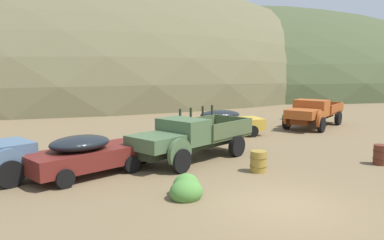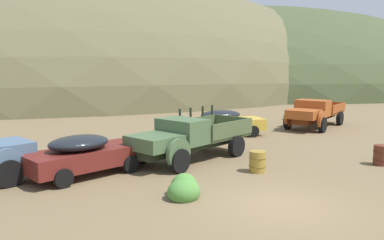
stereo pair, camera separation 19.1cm
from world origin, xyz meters
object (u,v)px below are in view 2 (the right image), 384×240
object	(u,v)px
car_oxblood	(89,153)
car_faded_yellow	(227,122)
truck_oxide_orange	(313,113)
oil_drum_spare	(381,155)
oil_drum_by_truck	(257,162)
truck_weathered_green	(184,139)

from	to	relation	value
car_oxblood	car_faded_yellow	size ratio (longest dim) A/B	0.97
car_faded_yellow	truck_oxide_orange	distance (m)	6.73
car_faded_yellow	truck_oxide_orange	bearing A→B (deg)	8.96
oil_drum_spare	oil_drum_by_truck	world-z (taller)	oil_drum_spare
truck_weathered_green	car_oxblood	bearing A→B (deg)	-18.53
oil_drum_spare	car_faded_yellow	bearing A→B (deg)	96.10
truck_weathered_green	oil_drum_by_truck	size ratio (longest dim) A/B	7.73
car_oxblood	oil_drum_spare	world-z (taller)	car_oxblood
car_faded_yellow	oil_drum_by_truck	world-z (taller)	car_faded_yellow
car_oxblood	oil_drum_by_truck	world-z (taller)	car_oxblood
oil_drum_spare	oil_drum_by_truck	xyz separation A→B (m)	(-5.07, 2.12, -0.00)
car_faded_yellow	oil_drum_by_truck	bearing A→B (deg)	-104.45
oil_drum_by_truck	truck_weathered_green	bearing A→B (deg)	114.71
truck_weathered_green	truck_oxide_orange	world-z (taller)	truck_weathered_green
truck_weathered_green	oil_drum_spare	xyz separation A→B (m)	(6.48, -5.20, -0.58)
truck_weathered_green	truck_oxide_orange	xyz separation A→B (m)	(12.20, 2.92, -0.01)
car_faded_yellow	truck_weathered_green	bearing A→B (deg)	-129.12
car_oxblood	truck_weathered_green	world-z (taller)	truck_weathered_green
oil_drum_spare	truck_weathered_green	bearing A→B (deg)	141.27
oil_drum_spare	oil_drum_by_truck	size ratio (longest dim) A/B	1.01
car_oxblood	oil_drum_by_truck	bearing A→B (deg)	-41.74
truck_oxide_orange	oil_drum_spare	xyz separation A→B (m)	(-5.71, -8.12, -0.57)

